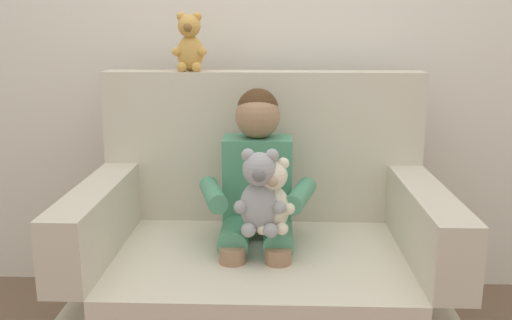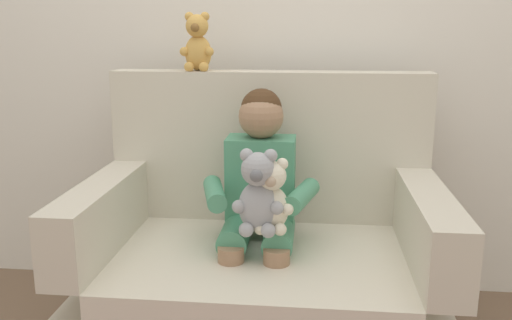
{
  "view_description": "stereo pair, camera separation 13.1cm",
  "coord_description": "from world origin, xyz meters",
  "px_view_note": "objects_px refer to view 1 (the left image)",
  "views": [
    {
      "loc": [
        0.05,
        -1.92,
        1.22
      ],
      "look_at": [
        -0.01,
        -0.05,
        0.77
      ],
      "focal_mm": 38.79,
      "sensor_mm": 36.0,
      "label": 1
    },
    {
      "loc": [
        0.18,
        -1.91,
        1.22
      ],
      "look_at": [
        -0.01,
        -0.05,
        0.77
      ],
      "focal_mm": 38.79,
      "sensor_mm": 36.0,
      "label": 2
    }
  ],
  "objects_px": {
    "plush_grey": "(260,194)",
    "armchair": "(261,266)",
    "plush_honey_on_backrest": "(190,44)",
    "seated_child": "(257,189)",
    "plush_cream": "(272,197)"
  },
  "relations": [
    {
      "from": "armchair",
      "to": "plush_honey_on_backrest",
      "type": "xyz_separation_m",
      "value": [
        -0.3,
        0.3,
        0.83
      ]
    },
    {
      "from": "armchair",
      "to": "plush_cream",
      "type": "relative_size",
      "value": 5.01
    },
    {
      "from": "plush_grey",
      "to": "armchair",
      "type": "bearing_deg",
      "value": 88.73
    },
    {
      "from": "plush_honey_on_backrest",
      "to": "plush_grey",
      "type": "bearing_deg",
      "value": -65.79
    },
    {
      "from": "armchair",
      "to": "plush_cream",
      "type": "bearing_deg",
      "value": -73.84
    },
    {
      "from": "plush_grey",
      "to": "plush_honey_on_backrest",
      "type": "distance_m",
      "value": 0.74
    },
    {
      "from": "plush_honey_on_backrest",
      "to": "seated_child",
      "type": "bearing_deg",
      "value": -53.8
    },
    {
      "from": "plush_cream",
      "to": "plush_grey",
      "type": "distance_m",
      "value": 0.05
    },
    {
      "from": "plush_cream",
      "to": "plush_grey",
      "type": "height_order",
      "value": "plush_grey"
    },
    {
      "from": "armchair",
      "to": "seated_child",
      "type": "distance_m",
      "value": 0.31
    },
    {
      "from": "armchair",
      "to": "plush_cream",
      "type": "distance_m",
      "value": 0.36
    },
    {
      "from": "seated_child",
      "to": "plush_cream",
      "type": "distance_m",
      "value": 0.18
    },
    {
      "from": "seated_child",
      "to": "armchair",
      "type": "bearing_deg",
      "value": -37.22
    },
    {
      "from": "seated_child",
      "to": "plush_honey_on_backrest",
      "type": "xyz_separation_m",
      "value": [
        -0.28,
        0.29,
        0.52
      ]
    },
    {
      "from": "armchair",
      "to": "plush_grey",
      "type": "xyz_separation_m",
      "value": [
        0.0,
        -0.17,
        0.34
      ]
    }
  ]
}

